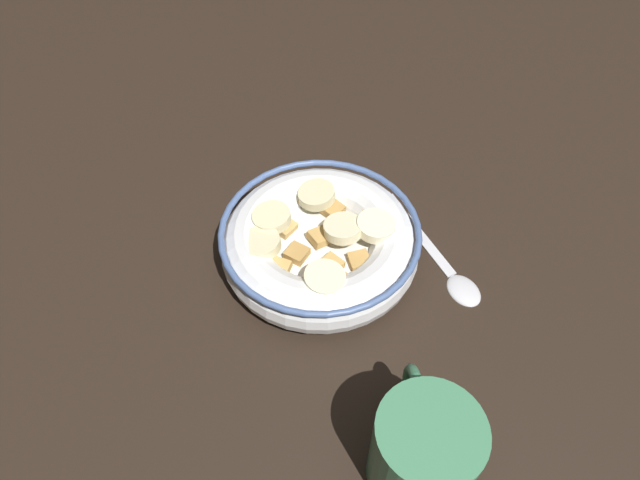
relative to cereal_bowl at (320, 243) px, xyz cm
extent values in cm
cube|color=black|center=(0.01, -0.01, -3.59)|extent=(127.34, 127.34, 2.00)
cylinder|color=white|center=(0.01, -0.01, -2.29)|extent=(10.04, 10.04, 0.60)
torus|color=white|center=(0.01, -0.01, -0.25)|extent=(18.25, 18.25, 4.67)
torus|color=#4C6699|center=(0.01, -0.01, 1.79)|extent=(18.31, 18.31, 0.60)
cylinder|color=white|center=(0.01, -0.01, 0.07)|extent=(15.45, 15.45, 0.40)
cube|color=#B78947|center=(3.51, 4.59, 0.81)|extent=(2.27, 2.28, 0.84)
cube|color=tan|center=(-0.04, 0.24, 0.84)|extent=(2.53, 2.56, 1.07)
cube|color=tan|center=(1.55, 3.17, 0.77)|extent=(2.62, 2.63, 1.06)
cube|color=tan|center=(-3.25, 3.82, 0.77)|extent=(2.51, 2.47, 1.06)
cube|color=#B78947|center=(-1.60, 2.16, 0.65)|extent=(2.54, 2.54, 0.86)
cube|color=tan|center=(-3.08, -0.76, 0.64)|extent=(2.57, 2.57, 0.84)
cube|color=#B78947|center=(-1.85, 6.17, 0.85)|extent=(2.58, 2.58, 0.89)
cube|color=#B78947|center=(3.36, -1.46, 0.80)|extent=(2.58, 2.58, 0.88)
cube|color=tan|center=(5.35, 1.89, 0.59)|extent=(2.04, 2.08, 0.93)
cube|color=#B78947|center=(2.62, -5.14, 0.84)|extent=(2.14, 2.18, 0.94)
cube|color=tan|center=(-2.49, -6.17, 0.63)|extent=(2.50, 2.46, 1.02)
cube|color=tan|center=(-5.55, 3.90, 0.87)|extent=(2.61, 2.61, 0.97)
cube|color=#AD7F42|center=(0.83, -1.53, 0.63)|extent=(2.01, 2.07, 0.96)
cube|color=#AD7F42|center=(-5.52, -1.90, 0.82)|extent=(2.57, 2.57, 0.84)
cube|color=#B78947|center=(-2.78, -3.31, 0.61)|extent=(2.13, 2.16, 0.88)
cube|color=#AD7F42|center=(0.24, -6.50, 0.65)|extent=(2.44, 2.48, 1.00)
cylinder|color=beige|center=(4.57, 0.01, 1.66)|extent=(4.87, 4.95, 1.49)
cylinder|color=beige|center=(1.76, 4.29, 1.91)|extent=(4.95, 5.01, 1.41)
cylinder|color=#F9EFC6|center=(-0.18, -5.04, 1.97)|extent=(4.75, 4.80, 1.34)
cylinder|color=#F4EABC|center=(-0.14, -2.09, 1.89)|extent=(4.95, 4.91, 1.57)
cylinder|color=beige|center=(-1.01, 5.30, 1.64)|extent=(4.24, 4.29, 1.35)
cylinder|color=#F4EABC|center=(-5.33, 0.08, 1.77)|extent=(4.71, 4.74, 1.29)
ellipsoid|color=silver|center=(-4.47, -12.90, -2.19)|extent=(4.49, 3.97, 0.80)
cube|color=silver|center=(2.58, -9.97, -2.41)|extent=(11.04, 5.35, 0.36)
cylinder|color=#3F7F59|center=(-20.19, -5.64, 1.62)|extent=(7.27, 7.27, 8.41)
torus|color=#3F7F59|center=(-16.55, -5.64, 1.62)|extent=(5.51, 0.80, 5.51)
camera|label=1|loc=(-33.09, 2.32, 40.84)|focal=32.11mm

